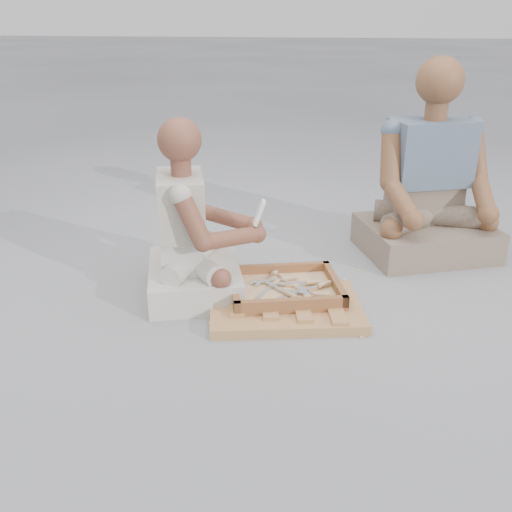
# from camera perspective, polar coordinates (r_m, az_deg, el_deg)

# --- Properties ---
(ground) EXTENTS (60.00, 60.00, 0.00)m
(ground) POSITION_cam_1_polar(r_m,az_deg,el_deg) (2.33, 0.36, -7.97)
(ground) COLOR #939498
(ground) RESTS_ON ground
(carved_panel) EXTENTS (0.73, 0.56, 0.04)m
(carved_panel) POSITION_cam_1_polar(r_m,az_deg,el_deg) (2.49, 2.97, -5.23)
(carved_panel) COLOR olive
(carved_panel) RESTS_ON ground
(tool_tray) EXTENTS (0.57, 0.50, 0.06)m
(tool_tray) POSITION_cam_1_polar(r_m,az_deg,el_deg) (2.56, 2.90, -3.31)
(tool_tray) COLOR brown
(tool_tray) RESTS_ON carved_panel
(chisel_0) EXTENTS (0.17, 0.16, 0.02)m
(chisel_0) POSITION_cam_1_polar(r_m,az_deg,el_deg) (2.50, 3.19, -3.72)
(chisel_0) COLOR white
(chisel_0) RESTS_ON tool_tray
(chisel_1) EXTENTS (0.22, 0.07, 0.02)m
(chisel_1) POSITION_cam_1_polar(r_m,az_deg,el_deg) (2.59, 5.31, -2.65)
(chisel_1) COLOR white
(chisel_1) RESTS_ON tool_tray
(chisel_2) EXTENTS (0.22, 0.04, 0.02)m
(chisel_2) POSITION_cam_1_polar(r_m,az_deg,el_deg) (2.59, 3.16, -2.90)
(chisel_2) COLOR white
(chisel_2) RESTS_ON tool_tray
(chisel_3) EXTENTS (0.07, 0.22, 0.02)m
(chisel_3) POSITION_cam_1_polar(r_m,az_deg,el_deg) (2.46, 5.05, -4.28)
(chisel_3) COLOR white
(chisel_3) RESTS_ON tool_tray
(chisel_4) EXTENTS (0.19, 0.15, 0.02)m
(chisel_4) POSITION_cam_1_polar(r_m,az_deg,el_deg) (2.56, 5.46, -3.39)
(chisel_4) COLOR white
(chisel_4) RESTS_ON tool_tray
(chisel_5) EXTENTS (0.21, 0.11, 0.02)m
(chisel_5) POSITION_cam_1_polar(r_m,az_deg,el_deg) (2.63, 2.87, -2.29)
(chisel_5) COLOR white
(chisel_5) RESTS_ON tool_tray
(chisel_6) EXTENTS (0.09, 0.21, 0.02)m
(chisel_6) POSITION_cam_1_polar(r_m,az_deg,el_deg) (2.58, 1.59, -3.02)
(chisel_6) COLOR white
(chisel_6) RESTS_ON tool_tray
(chisel_7) EXTENTS (0.22, 0.04, 0.02)m
(chisel_7) POSITION_cam_1_polar(r_m,az_deg,el_deg) (2.49, 6.12, -3.79)
(chisel_7) COLOR white
(chisel_7) RESTS_ON tool_tray
(chisel_8) EXTENTS (0.16, 0.18, 0.02)m
(chisel_8) POSITION_cam_1_polar(r_m,az_deg,el_deg) (2.56, 4.13, -3.21)
(chisel_8) COLOR white
(chisel_8) RESTS_ON tool_tray
(chisel_9) EXTENTS (0.18, 0.16, 0.02)m
(chisel_9) POSITION_cam_1_polar(r_m,az_deg,el_deg) (2.57, 6.41, -2.92)
(chisel_9) COLOR white
(chisel_9) RESTS_ON tool_tray
(chisel_10) EXTENTS (0.10, 0.21, 0.02)m
(chisel_10) POSITION_cam_1_polar(r_m,az_deg,el_deg) (2.47, 5.30, -4.11)
(chisel_10) COLOR white
(chisel_10) RESTS_ON tool_tray
(chisel_11) EXTENTS (0.10, 0.21, 0.02)m
(chisel_11) POSITION_cam_1_polar(r_m,az_deg,el_deg) (2.70, 1.84, -1.70)
(chisel_11) COLOR white
(chisel_11) RESTS_ON tool_tray
(wood_chip_0) EXTENTS (0.02, 0.02, 0.00)m
(wood_chip_0) POSITION_cam_1_polar(r_m,az_deg,el_deg) (2.41, 10.04, -7.28)
(wood_chip_0) COLOR #DBB681
(wood_chip_0) RESTS_ON ground
(wood_chip_1) EXTENTS (0.02, 0.02, 0.00)m
(wood_chip_1) POSITION_cam_1_polar(r_m,az_deg,el_deg) (2.94, 10.28, -1.42)
(wood_chip_1) COLOR #DBB681
(wood_chip_1) RESTS_ON ground
(wood_chip_2) EXTENTS (0.02, 0.02, 0.00)m
(wood_chip_2) POSITION_cam_1_polar(r_m,az_deg,el_deg) (2.36, 10.52, -7.99)
(wood_chip_2) COLOR #DBB681
(wood_chip_2) RESTS_ON ground
(wood_chip_3) EXTENTS (0.02, 0.02, 0.00)m
(wood_chip_3) POSITION_cam_1_polar(r_m,az_deg,el_deg) (2.99, -2.76, -0.63)
(wood_chip_3) COLOR #DBB681
(wood_chip_3) RESTS_ON ground
(wood_chip_4) EXTENTS (0.02, 0.02, 0.00)m
(wood_chip_4) POSITION_cam_1_polar(r_m,az_deg,el_deg) (2.44, 4.69, -6.49)
(wood_chip_4) COLOR #DBB681
(wood_chip_4) RESTS_ON ground
(wood_chip_5) EXTENTS (0.02, 0.02, 0.00)m
(wood_chip_5) POSITION_cam_1_polar(r_m,az_deg,el_deg) (2.93, 2.07, -1.13)
(wood_chip_5) COLOR #DBB681
(wood_chip_5) RESTS_ON ground
(wood_chip_6) EXTENTS (0.02, 0.02, 0.00)m
(wood_chip_6) POSITION_cam_1_polar(r_m,az_deg,el_deg) (2.83, 8.86, -2.35)
(wood_chip_6) COLOR #DBB681
(wood_chip_6) RESTS_ON ground
(wood_chip_7) EXTENTS (0.02, 0.02, 0.00)m
(wood_chip_7) POSITION_cam_1_polar(r_m,az_deg,el_deg) (2.42, -4.63, -6.74)
(wood_chip_7) COLOR #DBB681
(wood_chip_7) RESTS_ON ground
(wood_chip_8) EXTENTS (0.02, 0.02, 0.00)m
(wood_chip_8) POSITION_cam_1_polar(r_m,az_deg,el_deg) (2.83, 5.46, -2.15)
(wood_chip_8) COLOR #DBB681
(wood_chip_8) RESTS_ON ground
(wood_chip_9) EXTENTS (0.02, 0.02, 0.00)m
(wood_chip_9) POSITION_cam_1_polar(r_m,az_deg,el_deg) (2.60, 2.24, -4.49)
(wood_chip_9) COLOR #DBB681
(wood_chip_9) RESTS_ON ground
(craftsman) EXTENTS (0.60, 0.62, 0.81)m
(craftsman) POSITION_cam_1_polar(r_m,az_deg,el_deg) (2.59, -6.45, 1.90)
(craftsman) COLOR silver
(craftsman) RESTS_ON ground
(companion) EXTENTS (0.79, 0.71, 1.02)m
(companion) POSITION_cam_1_polar(r_m,az_deg,el_deg) (3.15, 16.94, 6.15)
(companion) COLOR gray
(companion) RESTS_ON ground
(mobile_phone) EXTENTS (0.06, 0.06, 0.12)m
(mobile_phone) POSITION_cam_1_polar(r_m,az_deg,el_deg) (2.52, 0.33, 4.37)
(mobile_phone) COLOR white
(mobile_phone) RESTS_ON craftsman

